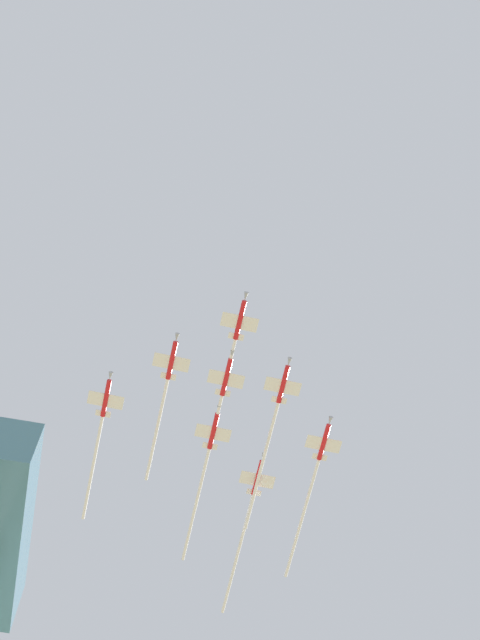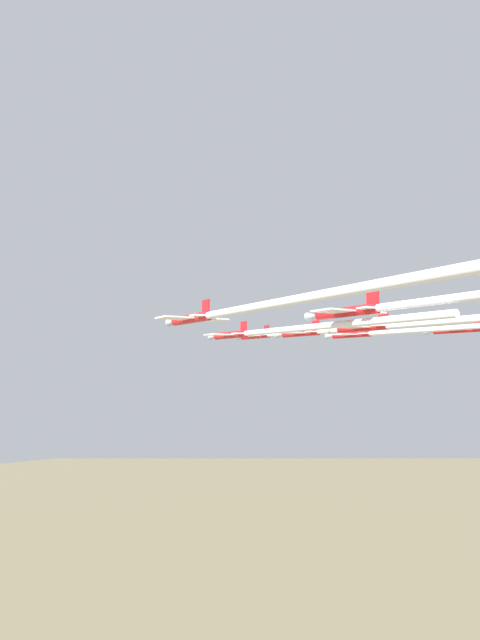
% 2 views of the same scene
% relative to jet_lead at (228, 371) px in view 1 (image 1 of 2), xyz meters
% --- Properties ---
extents(jet_lead, '(49.70, 8.35, 2.42)m').
position_rel_jet_lead_xyz_m(jet_lead, '(0.00, 0.00, 0.00)').
color(jet_lead, red).
extents(jet_port_inner, '(45.86, 8.35, 2.42)m').
position_rel_jet_lead_xyz_m(jet_port_inner, '(11.70, -12.40, -0.78)').
color(jet_port_inner, red).
extents(jet_starboard_inner, '(38.21, 8.35, 2.42)m').
position_rel_jet_lead_xyz_m(jet_starboard_inner, '(7.62, 13.13, -0.01)').
color(jet_starboard_inner, red).
extents(jet_port_outer, '(41.35, 8.35, 2.42)m').
position_rel_jet_lead_xyz_m(jet_port_outer, '(10.64, 0.41, -0.17)').
color(jet_port_outer, red).
extents(jet_starboard_outer, '(44.99, 8.35, 2.42)m').
position_rel_jet_lead_xyz_m(jet_starboard_outer, '(24.65, -24.75, 0.20)').
color(jet_starboard_outer, red).
extents(jet_center_rear, '(39.63, 8.35, 2.42)m').
position_rel_jet_lead_xyz_m(jet_center_rear, '(20.52, 26.47, 0.60)').
color(jet_center_rear, red).
extents(jet_port_trail, '(42.90, 8.35, 2.42)m').
position_rel_jet_lead_xyz_m(jet_port_trail, '(25.38, 0.97, -0.07)').
color(jet_port_trail, red).
extents(jet_starboard_trail, '(46.26, 8.35, 2.42)m').
position_rel_jet_lead_xyz_m(jet_starboard_trail, '(37.51, -11.41, 0.55)').
color(jet_starboard_trail, red).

